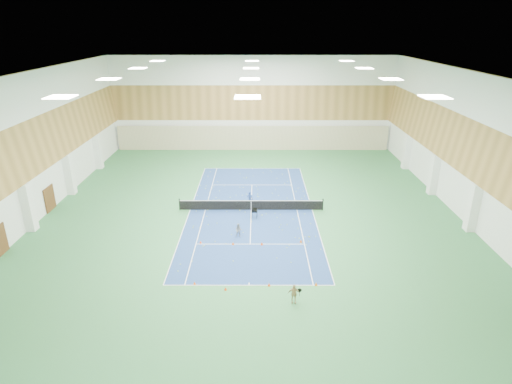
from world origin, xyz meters
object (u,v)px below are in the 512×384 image
at_px(coach, 250,199).
at_px(child_court, 239,230).
at_px(child_apron, 294,294).
at_px(ball_cart, 255,213).
at_px(tennis_net, 251,204).

distance_m(coach, child_court, 5.80).
distance_m(child_apron, ball_cart, 12.29).
height_order(child_apron, ball_cart, child_apron).
xyz_separation_m(child_court, child_apron, (3.61, -8.54, 0.08)).
relative_size(coach, child_court, 1.42).
height_order(coach, child_apron, coach).
distance_m(tennis_net, child_court, 5.22).
relative_size(child_court, ball_cart, 1.32).
xyz_separation_m(tennis_net, ball_cart, (0.32, -1.62, -0.13)).
relative_size(tennis_net, ball_cart, 15.38).
bearing_deg(child_apron, ball_cart, 102.62).
distance_m(tennis_net, coach, 0.65).
distance_m(coach, child_apron, 14.55).
bearing_deg(child_court, coach, 85.98).
xyz_separation_m(coach, child_apron, (2.80, -14.28, -0.16)).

